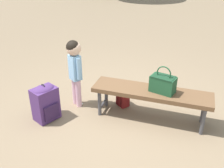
% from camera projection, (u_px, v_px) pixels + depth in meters
% --- Properties ---
extents(ground_plane, '(40.00, 40.00, 0.00)m').
position_uv_depth(ground_plane, '(116.00, 116.00, 3.72)').
color(ground_plane, '#7F6B51').
rests_on(ground_plane, ground).
extents(park_bench, '(1.62, 0.49, 0.45)m').
position_uv_depth(park_bench, '(151.00, 94.00, 3.50)').
color(park_bench, brown).
rests_on(park_bench, ground).
extents(handbag, '(0.35, 0.24, 0.37)m').
position_uv_depth(handbag, '(163.00, 83.00, 3.38)').
color(handbag, '#1E4C2D').
rests_on(handbag, park_bench).
extents(child_standing, '(0.25, 0.21, 1.03)m').
position_uv_depth(child_standing, '(75.00, 63.00, 3.69)').
color(child_standing, '#E5B2C6').
rests_on(child_standing, ground).
extents(backpack_large, '(0.35, 0.39, 0.55)m').
position_uv_depth(backpack_large, '(45.00, 102.00, 3.55)').
color(backpack_large, '#4C2D66').
rests_on(backpack_large, ground).
extents(backpack_small, '(0.22, 0.21, 0.30)m').
position_uv_depth(backpack_small, '(123.00, 97.00, 3.92)').
color(backpack_small, maroon).
rests_on(backpack_small, ground).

